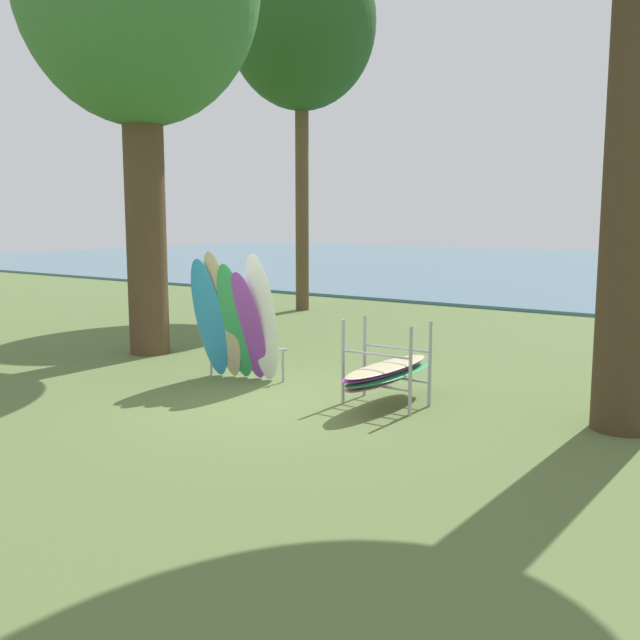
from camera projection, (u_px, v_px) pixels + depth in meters
ground_plane at (265, 401)px, 10.90m from camera, size 80.00×80.00×0.00m
tree_mid_behind at (301, 24)px, 20.22m from camera, size 4.14×4.14×10.40m
leaning_board_pile at (235, 321)px, 12.05m from camera, size 1.57×1.04×2.19m
board_storage_rack at (386, 372)px, 10.62m from camera, size 1.15×2.12×1.25m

